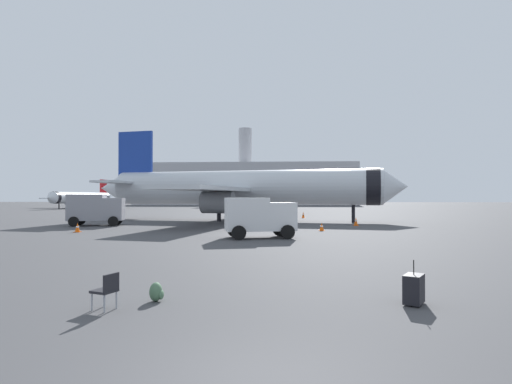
# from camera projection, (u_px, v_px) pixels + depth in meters

# --- Properties ---
(airplane_at_gate) EXTENTS (35.62, 32.33, 10.50)m
(airplane_at_gate) POSITION_uv_depth(u_px,v_px,m) (241.00, 188.00, 46.21)
(airplane_at_gate) COLOR silver
(airplane_at_gate) RESTS_ON ground
(airplane_taxiing) EXTENTS (21.61, 23.88, 7.01)m
(airplane_taxiing) POSITION_uv_depth(u_px,v_px,m) (82.00, 198.00, 96.16)
(airplane_taxiing) COLOR silver
(airplane_taxiing) RESTS_ON ground
(service_truck) EXTENTS (5.17, 3.40, 2.90)m
(service_truck) POSITION_uv_depth(u_px,v_px,m) (96.00, 208.00, 37.94)
(service_truck) COLOR gray
(service_truck) RESTS_ON ground
(cargo_van) EXTENTS (4.76, 3.23, 2.60)m
(cargo_van) POSITION_uv_depth(u_px,v_px,m) (259.00, 216.00, 26.52)
(cargo_van) COLOR white
(cargo_van) RESTS_ON ground
(safety_cone_near) EXTENTS (0.44, 0.44, 0.78)m
(safety_cone_near) POSITION_uv_depth(u_px,v_px,m) (356.00, 221.00, 37.92)
(safety_cone_near) COLOR #F2590C
(safety_cone_near) RESTS_ON ground
(safety_cone_mid) EXTENTS (0.44, 0.44, 0.70)m
(safety_cone_mid) POSITION_uv_depth(u_px,v_px,m) (77.00, 228.00, 30.89)
(safety_cone_mid) COLOR #F2590C
(safety_cone_mid) RESTS_ON ground
(safety_cone_far) EXTENTS (0.44, 0.44, 0.78)m
(safety_cone_far) POSITION_uv_depth(u_px,v_px,m) (303.00, 215.00, 51.76)
(safety_cone_far) COLOR #F2590C
(safety_cone_far) RESTS_ON ground
(safety_cone_outer) EXTENTS (0.44, 0.44, 0.59)m
(safety_cone_outer) POSITION_uv_depth(u_px,v_px,m) (322.00, 227.00, 32.29)
(safety_cone_outer) COLOR #F2590C
(safety_cone_outer) RESTS_ON ground
(rolling_suitcase) EXTENTS (0.67, 0.75, 1.10)m
(rolling_suitcase) POSITION_uv_depth(u_px,v_px,m) (414.00, 289.00, 10.15)
(rolling_suitcase) COLOR black
(rolling_suitcase) RESTS_ON ground
(traveller_backpack) EXTENTS (0.36, 0.40, 0.48)m
(traveller_backpack) POSITION_uv_depth(u_px,v_px,m) (156.00, 292.00, 10.48)
(traveller_backpack) COLOR #476B4C
(traveller_backpack) RESTS_ON ground
(gate_chair) EXTENTS (0.62, 0.62, 0.86)m
(gate_chair) POSITION_uv_depth(u_px,v_px,m) (107.00, 289.00, 9.68)
(gate_chair) COLOR black
(gate_chair) RESTS_ON ground
(terminal_building) EXTENTS (72.06, 17.94, 25.66)m
(terminal_building) POSITION_uv_depth(u_px,v_px,m) (246.00, 184.00, 138.55)
(terminal_building) COLOR #B2B2B7
(terminal_building) RESTS_ON ground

